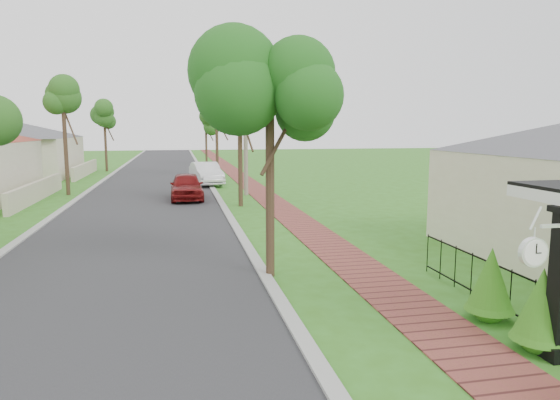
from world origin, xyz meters
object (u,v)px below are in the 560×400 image
object	(u,v)px
parked_car_red	(187,186)
utility_pole	(245,122)
station_clock	(535,250)
near_tree	(270,93)
parked_car_white	(206,174)

from	to	relation	value
parked_car_red	utility_pole	distance (m)	4.85
station_clock	parked_car_red	bearing A→B (deg)	103.11
parked_car_red	near_tree	bearing A→B (deg)	-83.12
near_tree	utility_pole	distance (m)	15.58
parked_car_white	near_tree	xyz separation A→B (m)	(0.40, -21.02, 3.84)
utility_pole	station_clock	world-z (taller)	utility_pole
parked_car_red	utility_pole	world-z (taller)	utility_pole
station_clock	utility_pole	bearing A→B (deg)	93.73
utility_pole	parked_car_white	bearing A→B (deg)	108.99
parked_car_red	utility_pole	xyz separation A→B (m)	(3.30, 1.19, 3.34)
parked_car_white	utility_pole	xyz separation A→B (m)	(1.90, -5.52, 3.31)
near_tree	utility_pole	world-z (taller)	utility_pole
parked_car_red	station_clock	xyz separation A→B (m)	(4.69, -20.15, 1.25)
parked_car_red	station_clock	bearing A→B (deg)	-77.18
parked_car_red	near_tree	distance (m)	14.94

